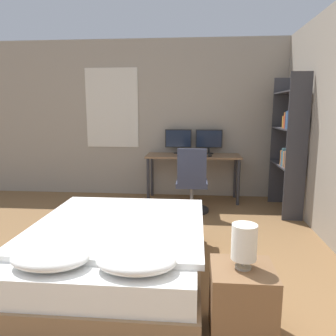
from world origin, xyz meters
TOP-DOWN VIEW (x-y plane):
  - wall_back at (-0.01, 4.13)m, footprint 12.00×0.08m
  - bed at (-0.17, 1.09)m, footprint 1.54×1.91m
  - nightstand at (0.85, 0.38)m, footprint 0.41×0.41m
  - bedside_lamp at (0.85, 0.38)m, footprint 0.16×0.16m
  - desk at (0.47, 3.77)m, footprint 1.55×0.57m
  - monitor_left at (0.21, 3.95)m, footprint 0.45×0.16m
  - monitor_right at (0.74, 3.95)m, footprint 0.45×0.16m
  - keyboard at (0.47, 3.59)m, footprint 0.36×0.13m
  - computer_mouse at (0.74, 3.59)m, footprint 0.07×0.05m
  - office_chair at (0.47, 3.10)m, footprint 0.52×0.52m
  - bookshelf at (1.87, 3.20)m, footprint 0.28×0.94m

SIDE VIEW (x-z plane):
  - nightstand at x=0.85m, z-range 0.00..0.50m
  - bed at x=-0.17m, z-range -0.04..0.54m
  - office_chair at x=0.47m, z-range -0.10..0.88m
  - desk at x=0.47m, z-range 0.29..1.06m
  - bedside_lamp at x=0.85m, z-range 0.53..0.83m
  - keyboard at x=0.47m, z-range 0.77..0.79m
  - computer_mouse at x=0.74m, z-range 0.77..0.81m
  - monitor_left at x=0.21m, z-range 0.80..1.21m
  - monitor_right at x=0.74m, z-range 0.80..1.21m
  - bookshelf at x=1.87m, z-range 0.09..2.09m
  - wall_back at x=-0.01m, z-range 0.00..2.70m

